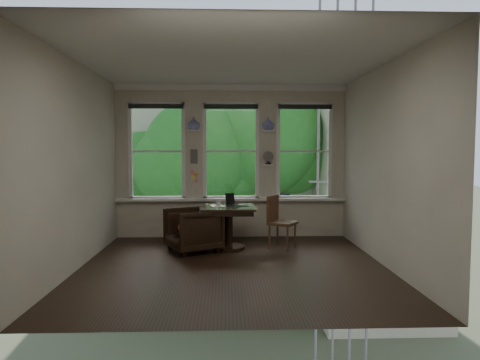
{
  "coord_description": "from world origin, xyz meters",
  "views": [
    {
      "loc": [
        -0.12,
        -6.22,
        1.72
      ],
      "look_at": [
        0.13,
        0.9,
        1.22
      ],
      "focal_mm": 32.0,
      "sensor_mm": 36.0,
      "label": 1
    }
  ],
  "objects_px": {
    "table": "(229,228)",
    "mug": "(218,204)",
    "laptop": "(239,206)",
    "side_chair_right": "(282,222)",
    "armchair_left": "(193,230)"
  },
  "relations": [
    {
      "from": "side_chair_right",
      "to": "mug",
      "type": "bearing_deg",
      "value": 122.34
    },
    {
      "from": "table",
      "to": "side_chair_right",
      "type": "distance_m",
      "value": 0.94
    },
    {
      "from": "side_chair_right",
      "to": "table",
      "type": "bearing_deg",
      "value": 121.49
    },
    {
      "from": "table",
      "to": "armchair_left",
      "type": "bearing_deg",
      "value": -165.23
    },
    {
      "from": "table",
      "to": "laptop",
      "type": "relative_size",
      "value": 2.67
    },
    {
      "from": "armchair_left",
      "to": "mug",
      "type": "distance_m",
      "value": 0.62
    },
    {
      "from": "table",
      "to": "mug",
      "type": "distance_m",
      "value": 0.46
    },
    {
      "from": "side_chair_right",
      "to": "laptop",
      "type": "distance_m",
      "value": 0.82
    },
    {
      "from": "armchair_left",
      "to": "laptop",
      "type": "relative_size",
      "value": 2.42
    },
    {
      "from": "armchair_left",
      "to": "side_chair_right",
      "type": "bearing_deg",
      "value": 67.93
    },
    {
      "from": "table",
      "to": "mug",
      "type": "relative_size",
      "value": 9.58
    },
    {
      "from": "mug",
      "to": "armchair_left",
      "type": "bearing_deg",
      "value": -161.41
    },
    {
      "from": "laptop",
      "to": "mug",
      "type": "height_order",
      "value": "mug"
    },
    {
      "from": "side_chair_right",
      "to": "mug",
      "type": "height_order",
      "value": "side_chair_right"
    },
    {
      "from": "table",
      "to": "armchair_left",
      "type": "height_order",
      "value": "table"
    }
  ]
}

